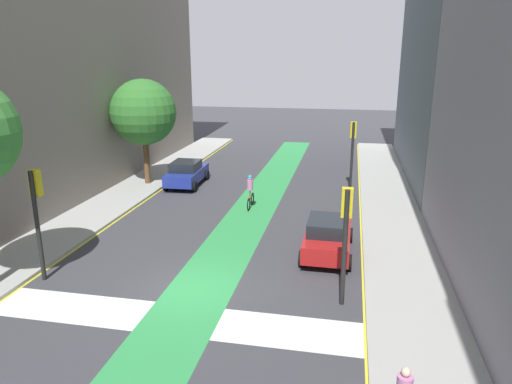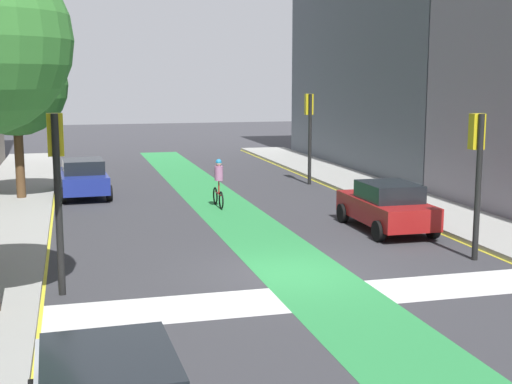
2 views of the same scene
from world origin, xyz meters
TOP-DOWN VIEW (x-y plane):
  - ground_plane at (0.00, 0.00)m, footprint 120.00×120.00m
  - bike_lane_paint at (0.33, 0.00)m, footprint 2.40×60.00m
  - crosswalk_band at (0.00, -2.00)m, footprint 12.00×1.80m
  - curb_stripe_left at (-6.00, 0.00)m, footprint 0.16×60.00m
  - curb_stripe_right at (6.00, 0.00)m, footprint 0.16×60.00m
  - traffic_signal_near_right at (5.23, 0.11)m, footprint 0.35×0.52m
  - traffic_signal_near_left at (-5.54, -0.23)m, footprint 0.35×0.52m
  - traffic_signal_far_right at (5.39, 14.19)m, footprint 0.35×0.52m
  - car_red_right_far at (4.54, 4.05)m, footprint 2.05×4.21m
  - car_blue_left_far at (-4.78, 13.24)m, footprint 2.18×4.27m
  - cyclist_in_lane at (0.14, 9.44)m, footprint 0.32×1.73m
  - street_tree_far at (-7.22, 12.78)m, footprint 4.00×4.00m

SIDE VIEW (x-z plane):
  - ground_plane at x=0.00m, z-range 0.00..0.00m
  - crosswalk_band at x=0.00m, z-range 0.00..0.01m
  - bike_lane_paint at x=0.33m, z-range 0.00..0.01m
  - curb_stripe_left at x=-6.00m, z-range 0.00..0.01m
  - curb_stripe_right at x=6.00m, z-range 0.00..0.01m
  - car_red_right_far at x=4.54m, z-range 0.02..1.59m
  - car_blue_left_far at x=-4.78m, z-range 0.02..1.59m
  - cyclist_in_lane at x=0.14m, z-range 0.04..1.90m
  - traffic_signal_near_right at x=5.23m, z-range 0.80..4.74m
  - traffic_signal_near_left at x=-5.54m, z-range 0.83..4.93m
  - traffic_signal_far_right at x=5.39m, z-range 0.84..4.99m
  - street_tree_far at x=-7.22m, z-range 1.36..7.82m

